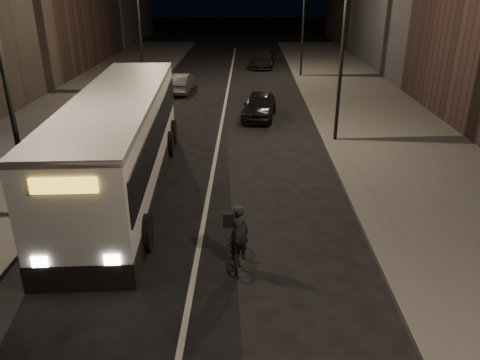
{
  "coord_description": "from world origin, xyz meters",
  "views": [
    {
      "loc": [
        1.4,
        -9.4,
        7.26
      ],
      "look_at": [
        1.18,
        3.89,
        1.5
      ],
      "focal_mm": 35.0,
      "sensor_mm": 36.0,
      "label": 1
    }
  ],
  "objects_px": {
    "cyclist_on_bicycle": "(238,245)",
    "car_near": "(259,105)",
    "streetlight_right_mid": "(338,25)",
    "streetlight_right_far": "(301,5)",
    "car_mid": "(180,83)",
    "streetlight_left_near": "(9,51)",
    "streetlight_left_far": "(142,10)",
    "car_far": "(263,59)",
    "city_bus": "(121,138)"
  },
  "relations": [
    {
      "from": "streetlight_left_near",
      "to": "city_bus",
      "type": "xyz_separation_m",
      "value": [
        2.13,
        2.72,
        -3.44
      ]
    },
    {
      "from": "streetlight_left_near",
      "to": "car_mid",
      "type": "relative_size",
      "value": 2.03
    },
    {
      "from": "streetlight_left_far",
      "to": "cyclist_on_bicycle",
      "type": "xyz_separation_m",
      "value": [
        6.5,
        -20.52,
        -4.73
      ]
    },
    {
      "from": "streetlight_right_mid",
      "to": "cyclist_on_bicycle",
      "type": "xyz_separation_m",
      "value": [
        -4.16,
        -10.52,
        -4.73
      ]
    },
    {
      "from": "streetlight_left_far",
      "to": "streetlight_left_near",
      "type": "bearing_deg",
      "value": -90.0
    },
    {
      "from": "car_near",
      "to": "car_mid",
      "type": "relative_size",
      "value": 1.04
    },
    {
      "from": "cyclist_on_bicycle",
      "to": "car_far",
      "type": "xyz_separation_m",
      "value": [
        1.57,
        31.17,
        0.08
      ]
    },
    {
      "from": "streetlight_right_mid",
      "to": "streetlight_right_far",
      "type": "relative_size",
      "value": 1.0
    },
    {
      "from": "streetlight_left_near",
      "to": "car_near",
      "type": "distance_m",
      "value": 15.01
    },
    {
      "from": "streetlight_left_near",
      "to": "streetlight_right_mid",
      "type": "bearing_deg",
      "value": 36.88
    },
    {
      "from": "streetlight_right_mid",
      "to": "streetlight_left_near",
      "type": "height_order",
      "value": "same"
    },
    {
      "from": "streetlight_right_mid",
      "to": "city_bus",
      "type": "distance_m",
      "value": 10.61
    },
    {
      "from": "car_far",
      "to": "streetlight_right_mid",
      "type": "bearing_deg",
      "value": -75.83
    },
    {
      "from": "car_near",
      "to": "streetlight_right_far",
      "type": "bearing_deg",
      "value": 82.25
    },
    {
      "from": "streetlight_right_far",
      "to": "cyclist_on_bicycle",
      "type": "xyz_separation_m",
      "value": [
        -4.16,
        -26.52,
        -4.73
      ]
    },
    {
      "from": "car_near",
      "to": "car_far",
      "type": "distance_m",
      "value": 16.47
    },
    {
      "from": "streetlight_left_far",
      "to": "city_bus",
      "type": "distance_m",
      "value": 15.8
    },
    {
      "from": "streetlight_left_near",
      "to": "cyclist_on_bicycle",
      "type": "distance_m",
      "value": 8.43
    },
    {
      "from": "cyclist_on_bicycle",
      "to": "streetlight_right_far",
      "type": "bearing_deg",
      "value": 83.14
    },
    {
      "from": "cyclist_on_bicycle",
      "to": "city_bus",
      "type": "bearing_deg",
      "value": 131.88
    },
    {
      "from": "car_mid",
      "to": "streetlight_right_far",
      "type": "bearing_deg",
      "value": -145.18
    },
    {
      "from": "streetlight_left_near",
      "to": "streetlight_left_far",
      "type": "relative_size",
      "value": 1.0
    },
    {
      "from": "streetlight_right_far",
      "to": "city_bus",
      "type": "distance_m",
      "value": 23.18
    },
    {
      "from": "streetlight_right_mid",
      "to": "streetlight_left_far",
      "type": "height_order",
      "value": "same"
    },
    {
      "from": "car_mid",
      "to": "streetlight_left_near",
      "type": "bearing_deg",
      "value": 85.8
    },
    {
      "from": "streetlight_left_near",
      "to": "cyclist_on_bicycle",
      "type": "relative_size",
      "value": 4.28
    },
    {
      "from": "streetlight_right_far",
      "to": "car_near",
      "type": "distance_m",
      "value": 13.1
    },
    {
      "from": "streetlight_right_far",
      "to": "city_bus",
      "type": "bearing_deg",
      "value": -111.86
    },
    {
      "from": "streetlight_right_mid",
      "to": "car_near",
      "type": "xyz_separation_m",
      "value": [
        -3.27,
        4.2,
        -4.65
      ]
    },
    {
      "from": "streetlight_left_far",
      "to": "car_mid",
      "type": "distance_m",
      "value": 5.19
    },
    {
      "from": "car_near",
      "to": "streetlight_right_mid",
      "type": "bearing_deg",
      "value": -44.37
    },
    {
      "from": "streetlight_right_far",
      "to": "car_mid",
      "type": "bearing_deg",
      "value": -147.5
    },
    {
      "from": "city_bus",
      "to": "cyclist_on_bicycle",
      "type": "xyz_separation_m",
      "value": [
        4.37,
        -5.24,
        -1.29
      ]
    },
    {
      "from": "streetlight_right_far",
      "to": "cyclist_on_bicycle",
      "type": "distance_m",
      "value": 27.26
    },
    {
      "from": "streetlight_right_mid",
      "to": "streetlight_left_near",
      "type": "relative_size",
      "value": 1.0
    },
    {
      "from": "cyclist_on_bicycle",
      "to": "car_near",
      "type": "distance_m",
      "value": 14.75
    },
    {
      "from": "streetlight_left_far",
      "to": "car_far",
      "type": "distance_m",
      "value": 14.15
    },
    {
      "from": "streetlight_left_far",
      "to": "cyclist_on_bicycle",
      "type": "distance_m",
      "value": 22.04
    },
    {
      "from": "streetlight_left_far",
      "to": "car_far",
      "type": "bearing_deg",
      "value": 52.85
    },
    {
      "from": "streetlight_left_near",
      "to": "car_near",
      "type": "relative_size",
      "value": 1.95
    },
    {
      "from": "streetlight_left_far",
      "to": "car_far",
      "type": "relative_size",
      "value": 1.64
    },
    {
      "from": "car_far",
      "to": "streetlight_left_far",
      "type": "bearing_deg",
      "value": -120.14
    },
    {
      "from": "city_bus",
      "to": "cyclist_on_bicycle",
      "type": "distance_m",
      "value": 6.95
    },
    {
      "from": "car_far",
      "to": "cyclist_on_bicycle",
      "type": "bearing_deg",
      "value": -85.87
    },
    {
      "from": "streetlight_right_mid",
      "to": "streetlight_right_far",
      "type": "distance_m",
      "value": 16.0
    },
    {
      "from": "streetlight_left_near",
      "to": "car_mid",
      "type": "height_order",
      "value": "streetlight_left_near"
    },
    {
      "from": "streetlight_right_mid",
      "to": "car_far",
      "type": "bearing_deg",
      "value": 97.15
    },
    {
      "from": "cyclist_on_bicycle",
      "to": "car_mid",
      "type": "xyz_separation_m",
      "value": [
        -4.38,
        21.08,
        0.03
      ]
    },
    {
      "from": "city_bus",
      "to": "car_far",
      "type": "relative_size",
      "value": 2.68
    },
    {
      "from": "streetlight_right_mid",
      "to": "streetlight_right_far",
      "type": "xyz_separation_m",
      "value": [
        0.0,
        16.0,
        0.0
      ]
    }
  ]
}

